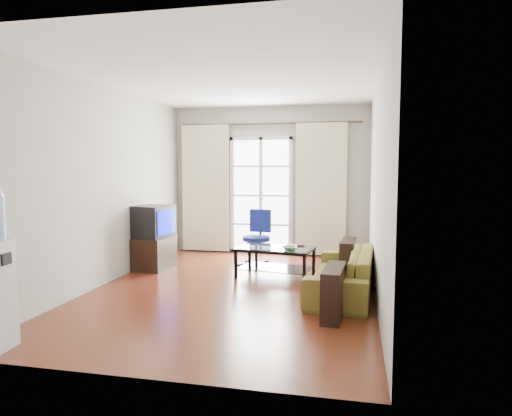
{
  "coord_description": "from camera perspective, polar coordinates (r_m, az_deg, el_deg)",
  "views": [
    {
      "loc": [
        1.52,
        -5.68,
        1.61
      ],
      "look_at": [
        0.23,
        0.35,
        1.05
      ],
      "focal_mm": 32.0,
      "sensor_mm": 36.0,
      "label": 1
    }
  ],
  "objects": [
    {
      "name": "floor",
      "position": [
        6.1,
        -2.82,
        -10.11
      ],
      "size": [
        5.2,
        5.2,
        0.0
      ],
      "primitive_type": "plane",
      "color": "maroon",
      "rests_on": "ground"
    },
    {
      "name": "wall_front",
      "position": [
        3.44,
        -14.16,
        0.73
      ],
      "size": [
        3.6,
        0.02,
        2.7
      ],
      "primitive_type": "cube",
      "color": "#B4B3AB",
      "rests_on": "floor"
    },
    {
      "name": "task_chair",
      "position": [
        7.44,
        0.12,
        -5.18
      ],
      "size": [
        0.69,
        0.69,
        0.91
      ],
      "rotation": [
        0.0,
        0.0,
        -0.13
      ],
      "color": "black",
      "rests_on": "floor"
    },
    {
      "name": "ceiling",
      "position": [
        5.98,
        -2.94,
        15.71
      ],
      "size": [
        5.2,
        5.2,
        0.0
      ],
      "primitive_type": "plane",
      "rotation": [
        3.14,
        0.0,
        0.0
      ],
      "color": "white",
      "rests_on": "wall_back"
    },
    {
      "name": "coffee_table",
      "position": [
        6.69,
        2.42,
        -6.25
      ],
      "size": [
        1.15,
        0.76,
        0.44
      ],
      "rotation": [
        0.0,
        0.0,
        -0.15
      ],
      "color": "silver",
      "rests_on": "floor"
    },
    {
      "name": "sofa",
      "position": [
        5.94,
        10.7,
        -7.88
      ],
      "size": [
        1.97,
        0.98,
        0.55
      ],
      "primitive_type": "imported",
      "rotation": [
        0.0,
        0.0,
        -1.64
      ],
      "color": "olive",
      "rests_on": "floor"
    },
    {
      "name": "wall_back",
      "position": [
        8.42,
        1.71,
        3.44
      ],
      "size": [
        3.6,
        0.02,
        2.7
      ],
      "primitive_type": "cube",
      "color": "#B4B3AB",
      "rests_on": "floor"
    },
    {
      "name": "tv_stand",
      "position": [
        7.41,
        -12.57,
        -5.45
      ],
      "size": [
        0.5,
        0.72,
        0.51
      ],
      "primitive_type": "cube",
      "rotation": [
        0.0,
        0.0,
        -0.05
      ],
      "color": "black",
      "rests_on": "floor"
    },
    {
      "name": "bowl",
      "position": [
        6.44,
        4.21,
        -5.06
      ],
      "size": [
        0.34,
        0.34,
        0.05
      ],
      "primitive_type": "imported",
      "rotation": [
        0.0,
        0.0,
        0.32
      ],
      "color": "green",
      "rests_on": "coffee_table"
    },
    {
      "name": "wall_left",
      "position": [
        6.59,
        -18.21,
        2.69
      ],
      "size": [
        0.02,
        5.2,
        2.7
      ],
      "primitive_type": "cube",
      "color": "#B4B3AB",
      "rests_on": "floor"
    },
    {
      "name": "radiator",
      "position": [
        8.31,
        7.01,
        -3.69
      ],
      "size": [
        0.64,
        0.12,
        0.64
      ],
      "primitive_type": "cube",
      "color": "gray",
      "rests_on": "floor"
    },
    {
      "name": "curtain_left",
      "position": [
        8.61,
        -6.32,
        2.45
      ],
      "size": [
        0.9,
        0.07,
        2.35
      ],
      "primitive_type": "cube",
      "color": "beige",
      "rests_on": "curtain_rod"
    },
    {
      "name": "curtain_rod",
      "position": [
        8.35,
        1.61,
        10.5
      ],
      "size": [
        3.3,
        0.04,
        0.04
      ],
      "primitive_type": "cylinder",
      "rotation": [
        0.0,
        1.57,
        0.0
      ],
      "color": "#4C3F2D",
      "rests_on": "wall_back"
    },
    {
      "name": "wall_right",
      "position": [
        5.69,
        14.92,
        2.42
      ],
      "size": [
        0.02,
        5.2,
        2.7
      ],
      "primitive_type": "cube",
      "color": "#B4B3AB",
      "rests_on": "floor"
    },
    {
      "name": "french_door",
      "position": [
        8.41,
        0.63,
        1.57
      ],
      "size": [
        1.16,
        0.06,
        2.15
      ],
      "color": "white",
      "rests_on": "wall_back"
    },
    {
      "name": "crt_tv",
      "position": [
        7.27,
        -12.88,
        -1.64
      ],
      "size": [
        0.63,
        0.64,
        0.5
      ],
      "rotation": [
        0.0,
        0.0,
        -0.22
      ],
      "color": "black",
      "rests_on": "tv_stand"
    },
    {
      "name": "curtain_right",
      "position": [
        8.19,
        8.11,
        2.29
      ],
      "size": [
        0.9,
        0.07,
        2.35
      ],
      "primitive_type": "cube",
      "color": "beige",
      "rests_on": "curtain_rod"
    },
    {
      "name": "remote",
      "position": [
        6.77,
        5.41,
        -4.71
      ],
      "size": [
        0.16,
        0.07,
        0.02
      ],
      "primitive_type": "cube",
      "rotation": [
        0.0,
        0.0,
        0.14
      ],
      "color": "black",
      "rests_on": "coffee_table"
    },
    {
      "name": "book",
      "position": [
        6.77,
        3.85,
        -4.69
      ],
      "size": [
        0.19,
        0.24,
        0.02
      ],
      "primitive_type": "imported",
      "rotation": [
        0.0,
        0.0,
        -0.06
      ],
      "color": "maroon",
      "rests_on": "coffee_table"
    }
  ]
}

